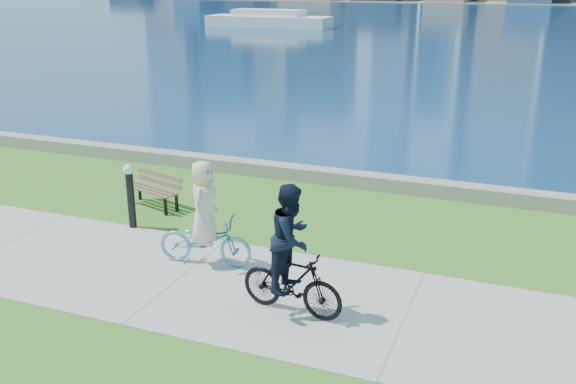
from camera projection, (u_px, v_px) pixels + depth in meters
name	position (u px, v px, depth m)	size (l,w,h in m)	color
ground	(180.00, 278.00, 11.38)	(320.00, 320.00, 0.00)	#33681B
concrete_path	(180.00, 277.00, 11.38)	(80.00, 3.50, 0.02)	#9C9B97
seawall	(301.00, 173.00, 16.79)	(90.00, 0.50, 0.35)	gray
bay_water	(497.00, 20.00, 74.81)	(320.00, 131.00, 0.01)	navy
far_shore	(520.00, 1.00, 125.89)	(320.00, 30.00, 0.12)	slate
ferry_near	(269.00, 20.00, 65.28)	(12.77, 3.65, 1.73)	silver
park_bench	(154.00, 187.00, 14.76)	(1.55, 0.91, 0.76)	black
bollard_lamp	(130.00, 192.00, 13.39)	(0.23, 0.23, 1.41)	black
cyclist_woman	(205.00, 227.00, 11.67)	(0.86, 1.85, 1.98)	#519EC6
cyclist_man	(292.00, 261.00, 9.90)	(0.73, 1.78, 2.14)	black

